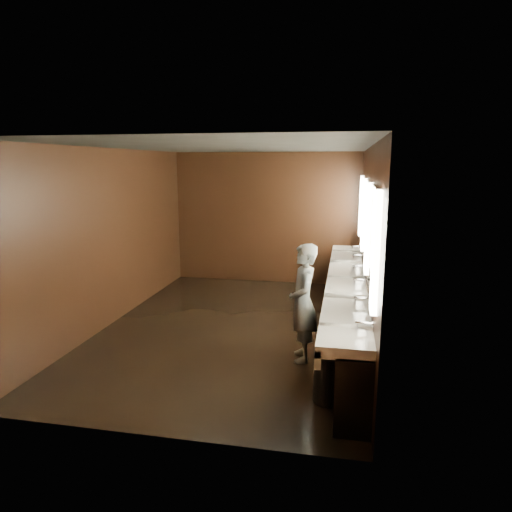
# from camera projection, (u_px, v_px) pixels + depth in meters

# --- Properties ---
(floor) EXTENTS (6.00, 6.00, 0.00)m
(floor) POSITION_uv_depth(u_px,v_px,m) (233.00, 328.00, 7.24)
(floor) COLOR black
(floor) RESTS_ON ground
(ceiling) EXTENTS (4.00, 6.00, 0.02)m
(ceiling) POSITION_uv_depth(u_px,v_px,m) (232.00, 147.00, 6.68)
(ceiling) COLOR #2D2D2B
(ceiling) RESTS_ON wall_back
(wall_back) EXTENTS (4.00, 0.02, 2.80)m
(wall_back) POSITION_uv_depth(u_px,v_px,m) (266.00, 218.00, 9.84)
(wall_back) COLOR black
(wall_back) RESTS_ON floor
(wall_front) EXTENTS (4.00, 0.02, 2.80)m
(wall_front) POSITION_uv_depth(u_px,v_px,m) (151.00, 296.00, 4.08)
(wall_front) COLOR black
(wall_front) RESTS_ON floor
(wall_left) EXTENTS (0.02, 6.00, 2.80)m
(wall_left) POSITION_uv_depth(u_px,v_px,m) (112.00, 237.00, 7.34)
(wall_left) COLOR black
(wall_left) RESTS_ON floor
(wall_right) EXTENTS (0.02, 6.00, 2.80)m
(wall_right) POSITION_uv_depth(u_px,v_px,m) (367.00, 245.00, 6.58)
(wall_right) COLOR black
(wall_right) RESTS_ON floor
(sink_counter) EXTENTS (0.55, 5.40, 1.01)m
(sink_counter) POSITION_uv_depth(u_px,v_px,m) (350.00, 304.00, 6.80)
(sink_counter) COLOR black
(sink_counter) RESTS_ON floor
(mirror_band) EXTENTS (0.06, 5.03, 1.15)m
(mirror_band) POSITION_uv_depth(u_px,v_px,m) (367.00, 221.00, 6.51)
(mirror_band) COLOR white
(mirror_band) RESTS_ON wall_right
(person) EXTENTS (0.47, 0.62, 1.56)m
(person) POSITION_uv_depth(u_px,v_px,m) (303.00, 303.00, 5.94)
(person) COLOR #85ABC7
(person) RESTS_ON floor
(trash_bin) EXTENTS (0.38, 0.38, 0.53)m
(trash_bin) POSITION_uv_depth(u_px,v_px,m) (329.00, 378.00, 4.96)
(trash_bin) COLOR black
(trash_bin) RESTS_ON floor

